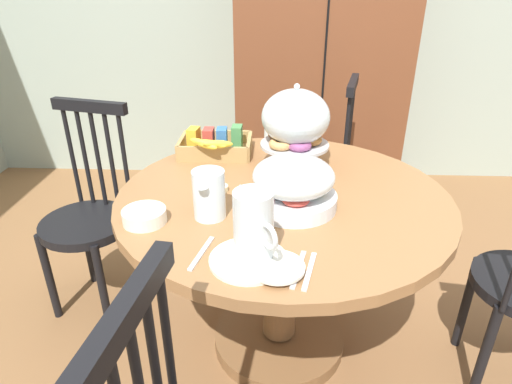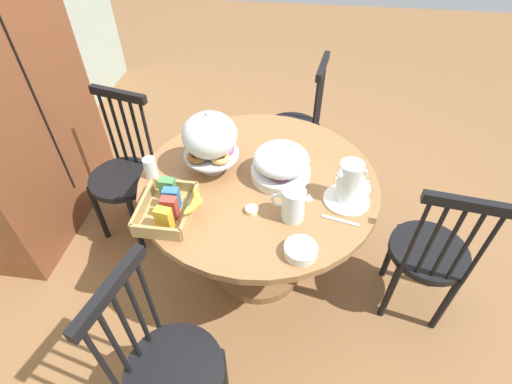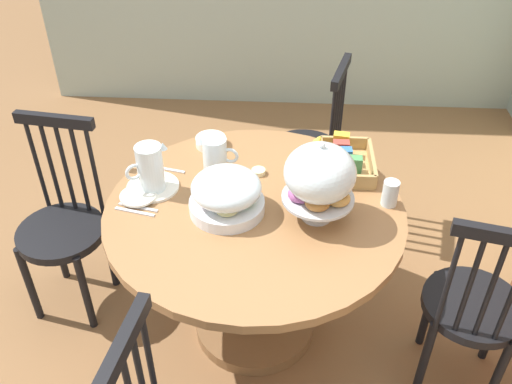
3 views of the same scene
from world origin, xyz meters
The scene contains 19 objects.
ground_plane centered at (0.00, 0.00, 0.00)m, with size 10.00×10.00×0.00m, color brown.
wall_back centered at (0.00, 1.83, 1.30)m, with size 4.80×0.06×2.60m, color #9EAD9E.
wooden_armoire centered at (0.15, 1.50, 0.98)m, with size 1.18×0.60×1.96m.
dining_table centered at (-0.11, -0.06, 0.53)m, with size 1.21×1.21×0.74m.
windsor_chair_near_window centered at (0.12, 0.82, 0.45)m, with size 0.41×0.42×0.97m.
windsor_chair_by_cabinet centered at (-0.99, 0.19, 0.45)m, with size 0.42×0.42×0.97m.
pastry_stand_with_dome centered at (-0.07, 0.19, 0.94)m, with size 0.28×0.28×0.34m.
fruit_platter_covered centered at (-0.08, -0.16, 0.83)m, with size 0.30×0.30×0.18m.
orange_juice_pitcher centered at (-0.20, -0.49, 0.84)m, with size 0.13×0.17×0.21m.
milk_pitcher centered at (-0.36, -0.24, 0.81)m, with size 0.11×0.19×0.16m.
cereal_basket centered at (-0.41, 0.31, 0.79)m, with size 0.32×0.30×0.12m.
china_plate_large centered at (-0.22, -0.49, 0.75)m, with size 0.22×0.22×0.01m, color white.
china_plate_small centered at (-0.14, -0.54, 0.76)m, with size 0.15×0.15×0.01m, color white.
cereal_bowl centered at (-0.56, -0.29, 0.76)m, with size 0.14×0.14×0.04m, color white.
drinking_glass centered at (-0.17, 0.48, 0.80)m, with size 0.06×0.06×0.11m, color silver.
butter_dish centered at (-0.35, -0.05, 0.75)m, with size 0.06×0.06×0.02m, color beige.
table_knife centered at (-0.08, -0.52, 0.74)m, with size 0.17×0.01×0.01m, color silver.
dinner_fork centered at (-0.05, -0.53, 0.74)m, with size 0.17×0.01×0.01m, color silver.
soup_spoon centered at (-0.35, -0.46, 0.74)m, with size 0.17×0.01×0.01m, color silver.
Camera 1 is at (-0.15, -1.47, 1.45)m, focal length 30.29 mm.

